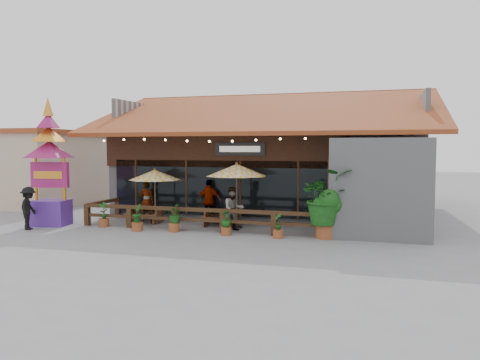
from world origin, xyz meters
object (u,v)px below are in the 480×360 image
(pedestrian, at_px, (29,208))
(thai_sign_tower, at_px, (49,153))
(tropical_plant, at_px, (325,199))
(umbrella_right, at_px, (237,170))
(umbrella_left, at_px, (155,175))
(picnic_table_left, at_px, (144,212))
(picnic_table_right, at_px, (221,215))

(pedestrian, bearing_deg, thai_sign_tower, -28.39)
(tropical_plant, bearing_deg, umbrella_right, 161.59)
(umbrella_left, xyz_separation_m, thai_sign_tower, (-3.95, -1.74, 0.97))
(umbrella_left, height_order, thai_sign_tower, thai_sign_tower)
(umbrella_left, bearing_deg, picnic_table_left, -177.63)
(umbrella_right, height_order, pedestrian, umbrella_right)
(tropical_plant, height_order, pedestrian, tropical_plant)
(picnic_table_right, height_order, pedestrian, pedestrian)
(picnic_table_right, bearing_deg, umbrella_right, -16.24)
(umbrella_left, distance_m, tropical_plant, 7.54)
(umbrella_left, relative_size, thai_sign_tower, 0.49)
(umbrella_left, distance_m, pedestrian, 5.15)
(umbrella_left, bearing_deg, tropical_plant, -10.18)
(umbrella_left, height_order, umbrella_right, umbrella_right)
(picnic_table_left, xyz_separation_m, picnic_table_right, (3.47, 0.14, -0.01))
(picnic_table_right, distance_m, thai_sign_tower, 7.61)
(umbrella_left, xyz_separation_m, pedestrian, (-4.09, -2.88, -1.22))
(umbrella_left, relative_size, tropical_plant, 1.12)
(tropical_plant, bearing_deg, thai_sign_tower, -177.91)
(thai_sign_tower, bearing_deg, umbrella_right, 12.14)
(umbrella_left, distance_m, thai_sign_tower, 4.42)
(umbrella_right, bearing_deg, umbrella_left, 178.50)
(umbrella_right, relative_size, tropical_plant, 1.22)
(umbrella_right, xyz_separation_m, picnic_table_left, (-4.21, 0.08, -1.87))
(thai_sign_tower, bearing_deg, umbrella_left, 23.81)
(picnic_table_right, xyz_separation_m, thai_sign_tower, (-6.91, -1.86, 2.59))
(umbrella_right, relative_size, picnic_table_right, 2.17)
(picnic_table_right, distance_m, pedestrian, 7.67)
(umbrella_left, distance_m, picnic_table_left, 1.68)
(picnic_table_left, xyz_separation_m, tropical_plant, (7.91, -1.31, 0.97))
(tropical_plant, bearing_deg, picnic_table_left, 170.61)
(picnic_table_left, relative_size, tropical_plant, 0.64)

